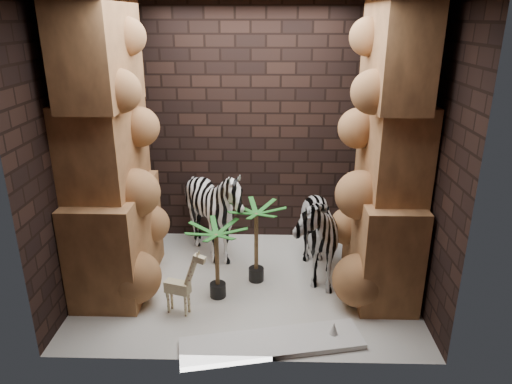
{
  "coord_description": "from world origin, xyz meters",
  "views": [
    {
      "loc": [
        0.22,
        -4.53,
        2.78
      ],
      "look_at": [
        0.09,
        0.15,
        1.03
      ],
      "focal_mm": 33.11,
      "sensor_mm": 36.0,
      "label": 1
    }
  ],
  "objects_px": {
    "zebra_left": "(215,216)",
    "surfboard": "(272,343)",
    "zebra_right": "(309,222)",
    "giraffe_toy": "(177,280)",
    "palm_front": "(256,244)",
    "palm_back": "(217,262)"
  },
  "relations": [
    {
      "from": "palm_back",
      "to": "giraffe_toy",
      "type": "bearing_deg",
      "value": -140.02
    },
    {
      "from": "zebra_right",
      "to": "giraffe_toy",
      "type": "height_order",
      "value": "zebra_right"
    },
    {
      "from": "zebra_right",
      "to": "zebra_left",
      "type": "bearing_deg",
      "value": 154.67
    },
    {
      "from": "giraffe_toy",
      "to": "palm_front",
      "type": "height_order",
      "value": "palm_front"
    },
    {
      "from": "giraffe_toy",
      "to": "palm_back",
      "type": "distance_m",
      "value": 0.47
    },
    {
      "from": "palm_front",
      "to": "palm_back",
      "type": "xyz_separation_m",
      "value": [
        -0.4,
        -0.33,
        -0.05
      ]
    },
    {
      "from": "giraffe_toy",
      "to": "palm_back",
      "type": "relative_size",
      "value": 0.9
    },
    {
      "from": "zebra_left",
      "to": "giraffe_toy",
      "type": "height_order",
      "value": "zebra_left"
    },
    {
      "from": "zebra_left",
      "to": "surfboard",
      "type": "xyz_separation_m",
      "value": [
        0.68,
        -1.63,
        -0.53
      ]
    },
    {
      "from": "palm_front",
      "to": "surfboard",
      "type": "height_order",
      "value": "palm_front"
    },
    {
      "from": "zebra_right",
      "to": "surfboard",
      "type": "bearing_deg",
      "value": -115.08
    },
    {
      "from": "zebra_left",
      "to": "surfboard",
      "type": "distance_m",
      "value": 1.85
    },
    {
      "from": "zebra_left",
      "to": "palm_front",
      "type": "distance_m",
      "value": 0.73
    },
    {
      "from": "zebra_left",
      "to": "surfboard",
      "type": "height_order",
      "value": "zebra_left"
    },
    {
      "from": "zebra_left",
      "to": "giraffe_toy",
      "type": "distance_m",
      "value": 1.19
    },
    {
      "from": "palm_back",
      "to": "surfboard",
      "type": "relative_size",
      "value": 0.5
    },
    {
      "from": "palm_back",
      "to": "surfboard",
      "type": "bearing_deg",
      "value": -54.37
    },
    {
      "from": "surfboard",
      "to": "palm_back",
      "type": "bearing_deg",
      "value": 113.91
    },
    {
      "from": "surfboard",
      "to": "zebra_right",
      "type": "bearing_deg",
      "value": 60.4
    },
    {
      "from": "surfboard",
      "to": "palm_front",
      "type": "bearing_deg",
      "value": 86.89
    },
    {
      "from": "zebra_right",
      "to": "zebra_left",
      "type": "distance_m",
      "value": 1.15
    },
    {
      "from": "zebra_right",
      "to": "giraffe_toy",
      "type": "relative_size",
      "value": 1.78
    }
  ]
}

